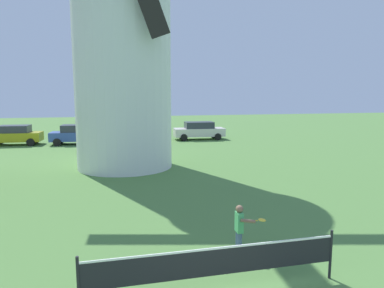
% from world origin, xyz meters
% --- Properties ---
extents(windmill, '(9.15, 5.87, 15.64)m').
position_xyz_m(windmill, '(-0.98, 15.12, 7.62)').
color(windmill, white).
rests_on(windmill, ground_plane).
extents(tennis_net, '(5.30, 0.06, 1.10)m').
position_xyz_m(tennis_net, '(0.13, 1.98, 0.69)').
color(tennis_net, black).
rests_on(tennis_net, ground_plane).
extents(player_far, '(0.73, 0.53, 1.26)m').
position_xyz_m(player_far, '(1.28, 3.59, 0.72)').
color(player_far, slate).
rests_on(player_far, ground_plane).
extents(parked_car_mustard, '(4.05, 2.07, 1.56)m').
position_xyz_m(parked_car_mustard, '(-9.03, 25.70, 0.81)').
color(parked_car_mustard, '#999919').
rests_on(parked_car_mustard, ground_plane).
extents(parked_car_blue, '(4.10, 2.08, 1.56)m').
position_xyz_m(parked_car_blue, '(-4.33, 25.06, 0.81)').
color(parked_car_blue, '#334C99').
rests_on(parked_car_blue, ground_plane).
extents(parked_car_black, '(4.20, 2.08, 1.56)m').
position_xyz_m(parked_car_black, '(0.37, 24.89, 0.81)').
color(parked_car_black, '#1E232D').
rests_on(parked_car_black, ground_plane).
extents(parked_car_cream, '(4.50, 2.06, 1.56)m').
position_xyz_m(parked_car_cream, '(6.00, 25.64, 0.81)').
color(parked_car_cream, silver).
rests_on(parked_car_cream, ground_plane).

